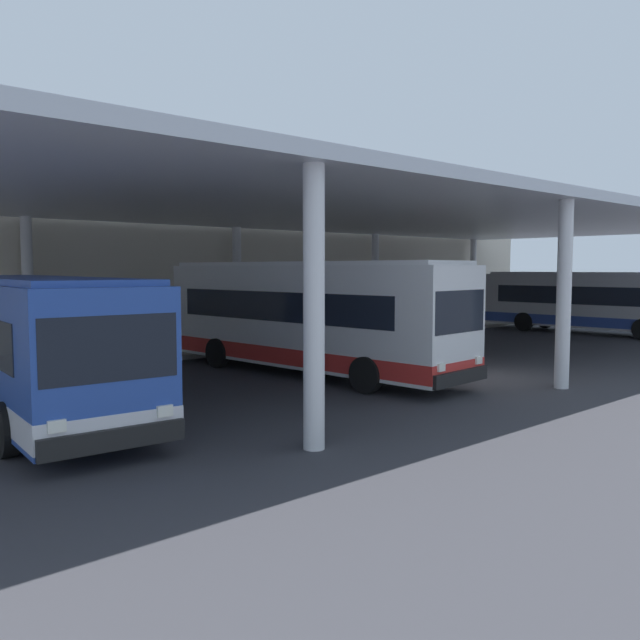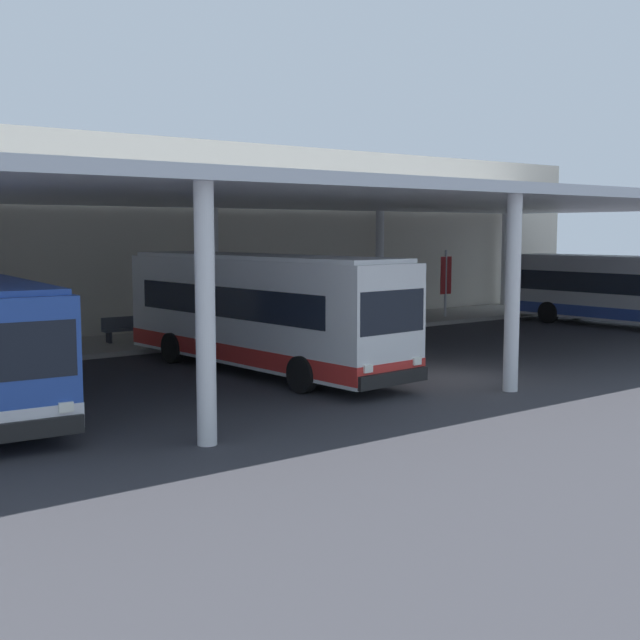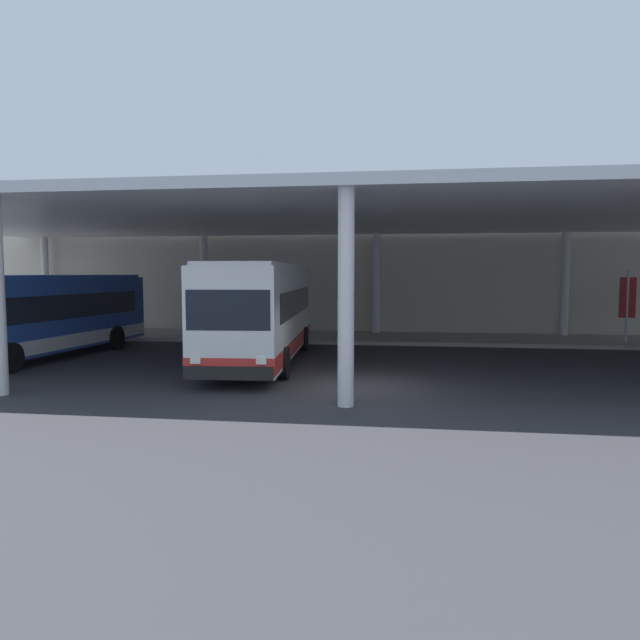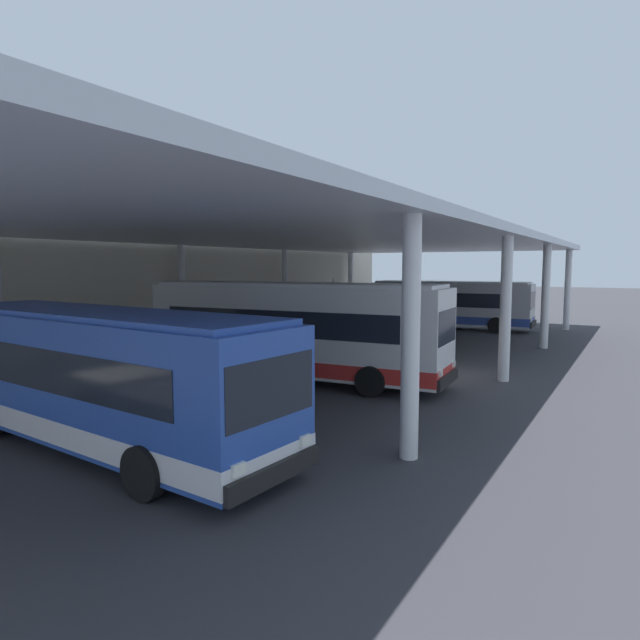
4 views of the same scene
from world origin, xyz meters
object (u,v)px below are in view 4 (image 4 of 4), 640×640
object	(u,v)px
bus_second_bay	(294,330)
bench_waiting	(131,349)
bus_nearest_bay	(98,376)
banner_sign	(334,299)
trash_bin	(67,361)
bus_middle_bay	(450,304)

from	to	relation	value
bus_second_bay	bench_waiting	bearing A→B (deg)	97.62
bus_nearest_bay	bench_waiting	size ratio (longest dim) A/B	5.94
bus_nearest_bay	bus_second_bay	xyz separation A→B (m)	(8.51, 0.28, 0.19)
bus_nearest_bay	banner_sign	xyz separation A→B (m)	(23.46, 7.05, 0.32)
bench_waiting	trash_bin	size ratio (longest dim) A/B	1.84
bus_second_bay	trash_bin	bearing A→B (deg)	120.09
bus_middle_bay	trash_bin	world-z (taller)	bus_middle_bay
bus_second_bay	trash_bin	xyz separation A→B (m)	(-4.22, 7.28, -1.16)
bus_middle_bay	banner_sign	world-z (taller)	banner_sign
bus_second_bay	bus_nearest_bay	bearing A→B (deg)	-178.11
trash_bin	bus_middle_bay	bearing A→B (deg)	-16.83
bus_middle_bay	trash_bin	bearing A→B (deg)	163.17
bus_middle_bay	bench_waiting	bearing A→B (deg)	159.79
bus_nearest_bay	bus_second_bay	bearing A→B (deg)	1.89
bus_nearest_bay	bench_waiting	xyz separation A→B (m)	(7.48, 7.93, -0.99)
banner_sign	bus_nearest_bay	bearing A→B (deg)	-163.27
trash_bin	banner_sign	distance (m)	19.22
banner_sign	bus_middle_bay	bearing A→B (deg)	-56.87
bus_second_bay	bench_waiting	distance (m)	7.81
bus_second_bay	bus_middle_bay	bearing A→B (deg)	0.55
bench_waiting	bus_middle_bay	bearing A→B (deg)	-20.21
bus_second_bay	bus_middle_bay	world-z (taller)	bus_second_bay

